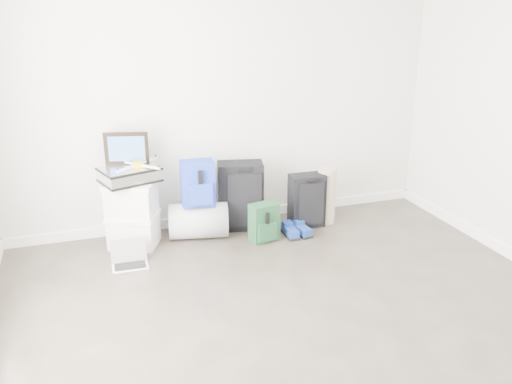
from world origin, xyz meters
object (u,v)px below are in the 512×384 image
object	(u,v)px
large_suitcase	(241,196)
duffel_bag	(199,221)
boxes_stack	(133,214)
briefcase	(130,174)
carry_on	(307,201)
laptop	(130,260)

from	to	relation	value
large_suitcase	duffel_bag	bearing A→B (deg)	-156.56
boxes_stack	briefcase	world-z (taller)	briefcase
carry_on	large_suitcase	bearing A→B (deg)	167.87
duffel_bag	carry_on	xyz separation A→B (m)	(1.14, -0.08, 0.10)
duffel_bag	large_suitcase	distance (m)	0.51
boxes_stack	laptop	world-z (taller)	boxes_stack
duffel_bag	laptop	world-z (taller)	duffel_bag
large_suitcase	laptop	size ratio (longest dim) A/B	2.18
boxes_stack	duffel_bag	xyz separation A→B (m)	(0.64, -0.02, -0.15)
duffel_bag	laptop	bearing A→B (deg)	-139.05
large_suitcase	laptop	bearing A→B (deg)	-145.56
boxes_stack	briefcase	bearing A→B (deg)	0.00
laptop	boxes_stack	bearing A→B (deg)	78.79
duffel_bag	carry_on	bearing A→B (deg)	8.52
laptop	carry_on	bearing A→B (deg)	11.56
boxes_stack	large_suitcase	xyz separation A→B (m)	(1.11, 0.07, 0.03)
boxes_stack	laptop	xyz separation A→B (m)	(-0.10, -0.42, -0.27)
boxes_stack	briefcase	distance (m)	0.40
briefcase	large_suitcase	xyz separation A→B (m)	(1.11, 0.07, -0.37)
briefcase	duffel_bag	xyz separation A→B (m)	(0.64, -0.02, -0.54)
carry_on	laptop	xyz separation A→B (m)	(-1.87, -0.32, -0.23)
briefcase	duffel_bag	distance (m)	0.84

